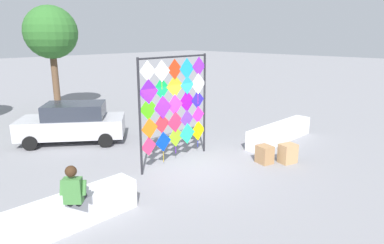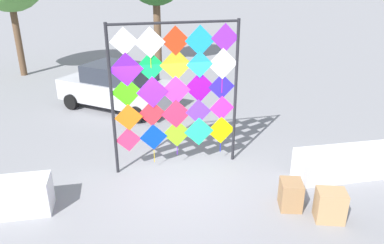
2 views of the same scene
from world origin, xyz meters
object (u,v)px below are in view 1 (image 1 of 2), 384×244
(kite_display_rack, at_px, (175,102))
(cardboard_box_small, at_px, (265,154))
(cardboard_box_large, at_px, (288,153))
(parked_car, at_px, (73,123))
(seated_vendor, at_px, (75,193))
(tree_far_right, at_px, (49,32))

(kite_display_rack, bearing_deg, cardboard_box_small, -47.51)
(cardboard_box_large, distance_m, cardboard_box_small, 0.75)
(parked_car, height_order, cardboard_box_small, parked_car)
(parked_car, relative_size, cardboard_box_large, 6.55)
(parked_car, bearing_deg, seated_vendor, -115.94)
(parked_car, distance_m, cardboard_box_small, 7.24)
(parked_car, height_order, cardboard_box_large, parked_car)
(seated_vendor, bearing_deg, kite_display_rack, 20.74)
(kite_display_rack, xyz_separation_m, cardboard_box_large, (2.47, -2.61, -1.65))
(seated_vendor, distance_m, parked_car, 6.62)
(parked_car, bearing_deg, tree_far_right, 71.74)
(kite_display_rack, distance_m, seated_vendor, 4.62)
(cardboard_box_large, distance_m, tree_far_right, 13.49)
(cardboard_box_large, bearing_deg, parked_car, 118.46)
(seated_vendor, distance_m, cardboard_box_small, 6.18)
(seated_vendor, distance_m, cardboard_box_large, 6.78)
(kite_display_rack, xyz_separation_m, seated_vendor, (-4.20, -1.59, -1.04))
(kite_display_rack, height_order, cardboard_box_large, kite_display_rack)
(kite_display_rack, relative_size, tree_far_right, 0.62)
(kite_display_rack, distance_m, cardboard_box_small, 3.30)
(seated_vendor, xyz_separation_m, tree_far_right, (4.82, 11.78, 3.22))
(kite_display_rack, height_order, parked_car, kite_display_rack)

